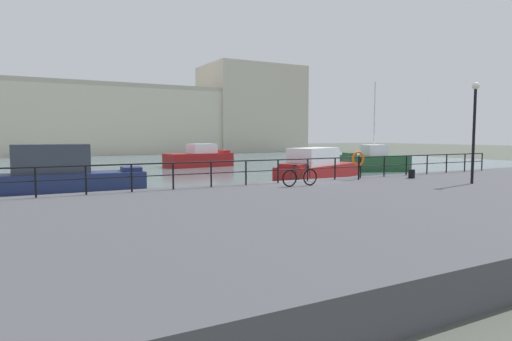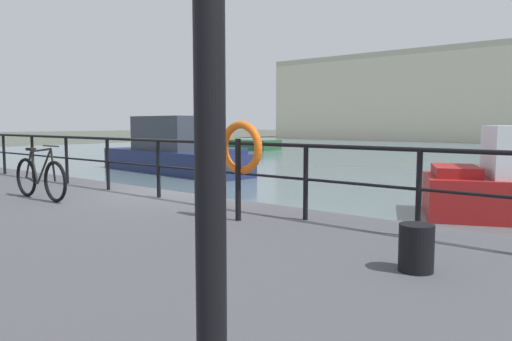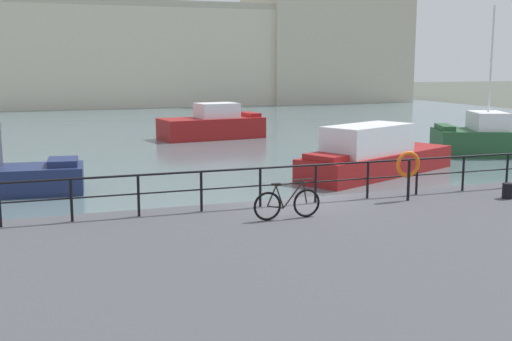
{
  "view_description": "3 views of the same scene",
  "coord_description": "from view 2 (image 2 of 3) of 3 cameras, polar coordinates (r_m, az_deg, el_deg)",
  "views": [
    {
      "loc": [
        -11.5,
        -17.37,
        2.99
      ],
      "look_at": [
        -0.89,
        2.02,
        1.22
      ],
      "focal_mm": 30.52,
      "sensor_mm": 36.0,
      "label": 1
    },
    {
      "loc": [
        7.46,
        -6.43,
        2.23
      ],
      "look_at": [
        0.57,
        1.77,
        1.19
      ],
      "focal_mm": 34.34,
      "sensor_mm": 36.0,
      "label": 2
    },
    {
      "loc": [
        -7.05,
        -16.65,
        4.68
      ],
      "look_at": [
        -0.38,
        2.09,
        1.35
      ],
      "focal_mm": 45.23,
      "sensor_mm": 36.0,
      "label": 3
    }
  ],
  "objects": [
    {
      "name": "parked_bicycle",
      "position": [
        9.58,
        -23.85,
        -0.77
      ],
      "size": [
        1.77,
        0.09,
        0.98
      ],
      "rotation": [
        0.0,
        0.0,
        0.01
      ],
      "color": "black",
      "rests_on": "quay_promenade"
    },
    {
      "name": "quay_railing",
      "position": [
        9.12,
        -11.33,
        1.5
      ],
      "size": [
        26.08,
        0.07,
        1.08
      ],
      "color": "black",
      "rests_on": "quay_promenade"
    },
    {
      "name": "mooring_bollard",
      "position": [
        4.79,
        18.17,
        -8.56
      ],
      "size": [
        0.32,
        0.32,
        0.44
      ],
      "primitive_type": "cylinder",
      "color": "black",
      "rests_on": "quay_promenade"
    },
    {
      "name": "moored_small_launch",
      "position": [
        42.59,
        -4.16,
        3.38
      ],
      "size": [
        10.15,
        4.25,
        1.76
      ],
      "rotation": [
        0.0,
        0.0,
        3.28
      ],
      "color": "#23512D",
      "rests_on": "water_basin"
    },
    {
      "name": "life_ring_stand",
      "position": [
        6.84,
        -1.81,
        2.27
      ],
      "size": [
        0.75,
        0.16,
        1.4
      ],
      "color": "black",
      "rests_on": "quay_promenade"
    },
    {
      "name": "moored_green_narrowboat",
      "position": [
        22.4,
        -9.81,
        2.14
      ],
      "size": [
        8.88,
        2.96,
        2.53
      ],
      "rotation": [
        0.0,
        0.0,
        -0.1
      ],
      "color": "navy",
      "rests_on": "water_basin"
    },
    {
      "name": "ground_plane",
      "position": [
        10.1,
        -9.07,
        -7.26
      ],
      "size": [
        240.0,
        240.0,
        0.0
      ],
      "primitive_type": "plane",
      "color": "#4C5147"
    }
  ]
}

